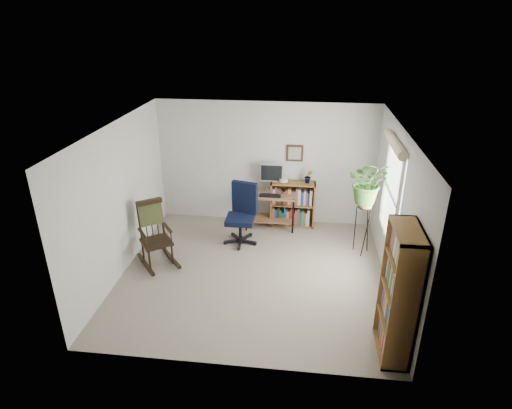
# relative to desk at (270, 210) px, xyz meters

# --- Properties ---
(floor) EXTENTS (4.20, 4.00, 0.00)m
(floor) POSITION_rel_desk_xyz_m (-0.13, -1.70, -0.35)
(floor) COLOR gray
(floor) RESTS_ON ground
(ceiling) EXTENTS (4.20, 4.00, 0.00)m
(ceiling) POSITION_rel_desk_xyz_m (-0.13, -1.70, 2.05)
(ceiling) COLOR silver
(ceiling) RESTS_ON ground
(wall_back) EXTENTS (4.20, 0.00, 2.40)m
(wall_back) POSITION_rel_desk_xyz_m (-0.13, 0.30, 0.85)
(wall_back) COLOR beige
(wall_back) RESTS_ON ground
(wall_front) EXTENTS (4.20, 0.00, 2.40)m
(wall_front) POSITION_rel_desk_xyz_m (-0.13, -3.70, 0.85)
(wall_front) COLOR beige
(wall_front) RESTS_ON ground
(wall_left) EXTENTS (0.00, 4.00, 2.40)m
(wall_left) POSITION_rel_desk_xyz_m (-2.23, -1.70, 0.85)
(wall_left) COLOR beige
(wall_left) RESTS_ON ground
(wall_right) EXTENTS (0.00, 4.00, 2.40)m
(wall_right) POSITION_rel_desk_xyz_m (1.97, -1.70, 0.85)
(wall_right) COLOR beige
(wall_right) RESTS_ON ground
(window) EXTENTS (0.12, 1.20, 1.50)m
(window) POSITION_rel_desk_xyz_m (1.93, -1.40, 1.05)
(window) COLOR white
(window) RESTS_ON wall_right
(desk) EXTENTS (0.97, 0.54, 0.70)m
(desk) POSITION_rel_desk_xyz_m (0.00, 0.00, 0.00)
(desk) COLOR #8C613E
(desk) RESTS_ON floor
(monitor) EXTENTS (0.46, 0.16, 0.56)m
(monitor) POSITION_rel_desk_xyz_m (0.00, 0.14, 0.63)
(monitor) COLOR silver
(monitor) RESTS_ON desk
(keyboard) EXTENTS (0.40, 0.15, 0.02)m
(keyboard) POSITION_rel_desk_xyz_m (0.00, -0.12, 0.36)
(keyboard) COLOR black
(keyboard) RESTS_ON desk
(office_chair) EXTENTS (0.75, 0.75, 1.13)m
(office_chair) POSITION_rel_desk_xyz_m (-0.49, -0.72, 0.22)
(office_chair) COLOR black
(office_chair) RESTS_ON floor
(rocking_chair) EXTENTS (1.03, 1.11, 1.11)m
(rocking_chair) POSITION_rel_desk_xyz_m (-1.76, -1.57, 0.20)
(rocking_chair) COLOR black
(rocking_chair) RESTS_ON floor
(low_bookshelf) EXTENTS (0.86, 0.29, 0.90)m
(low_bookshelf) POSITION_rel_desk_xyz_m (0.42, 0.12, 0.10)
(low_bookshelf) COLOR brown
(low_bookshelf) RESTS_ON floor
(tall_bookshelf) EXTENTS (0.32, 0.75, 1.71)m
(tall_bookshelf) POSITION_rel_desk_xyz_m (1.79, -3.21, 0.50)
(tall_bookshelf) COLOR brown
(tall_bookshelf) RESTS_ON floor
(plant_stand) EXTENTS (0.35, 0.35, 1.03)m
(plant_stand) POSITION_rel_desk_xyz_m (1.67, -0.81, 0.17)
(plant_stand) COLOR black
(plant_stand) RESTS_ON floor
(spider_plant) EXTENTS (1.69, 1.88, 1.46)m
(spider_plant) POSITION_rel_desk_xyz_m (1.67, -0.81, 1.34)
(spider_plant) COLOR #316021
(spider_plant) RESTS_ON plant_stand
(potted_plant_small) EXTENTS (0.13, 0.24, 0.11)m
(potted_plant_small) POSITION_rel_desk_xyz_m (0.70, 0.13, 0.61)
(potted_plant_small) COLOR #316021
(potted_plant_small) RESTS_ON low_bookshelf
(framed_picture) EXTENTS (0.32, 0.04, 0.32)m
(framed_picture) POSITION_rel_desk_xyz_m (0.42, 0.27, 1.09)
(framed_picture) COLOR black
(framed_picture) RESTS_ON wall_back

